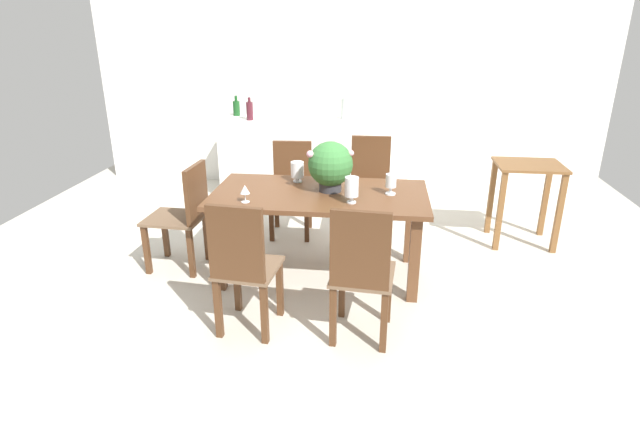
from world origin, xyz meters
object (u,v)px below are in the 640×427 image
object	(u,v)px
chair_near_right	(361,270)
wine_bottle_clear	(344,109)
side_table	(526,185)
crystal_vase_center_near	(352,187)
crystal_vase_left	(297,170)
wine_bottle_dark	(236,108)
kitchen_counter	(293,157)
chair_far_right	(370,183)
flower_centerpiece	(330,165)
crystal_vase_right	(391,182)
wine_bottle_green	(250,111)
wine_glass	(245,190)
dining_table	(320,205)
chair_far_left	(292,183)
chair_near_left	(243,264)
chair_head_end	(185,212)

from	to	relation	value
chair_near_right	wine_bottle_clear	world-z (taller)	wine_bottle_clear
side_table	chair_near_right	bearing A→B (deg)	-128.82
crystal_vase_center_near	chair_near_right	bearing A→B (deg)	-81.00
chair_near_right	wine_bottle_clear	xyz separation A→B (m)	(-0.35, 3.04, 0.54)
chair_near_right	crystal_vase_left	bearing A→B (deg)	-58.28
wine_bottle_dark	kitchen_counter	bearing A→B (deg)	-8.15
chair_far_right	flower_centerpiece	bearing A→B (deg)	-111.43
chair_far_right	crystal_vase_right	world-z (taller)	chair_far_right
wine_bottle_green	wine_glass	bearing A→B (deg)	-76.89
dining_table	kitchen_counter	xyz separation A→B (m)	(-0.58, 2.08, -0.16)
crystal_vase_left	crystal_vase_center_near	size ratio (longest dim) A/B	0.87
chair_far_right	chair_far_left	size ratio (longest dim) A/B	1.08
crystal_vase_center_near	wine_glass	xyz separation A→B (m)	(-0.81, -0.08, -0.02)
dining_table	side_table	distance (m)	2.08
chair_near_left	crystal_vase_center_near	size ratio (longest dim) A/B	4.79
wine_bottle_clear	kitchen_counter	bearing A→B (deg)	-177.50
chair_near_right	wine_bottle_clear	distance (m)	3.11
chair_near_right	chair_head_end	bearing A→B (deg)	-26.29
chair_far_left	side_table	bearing A→B (deg)	-3.96
dining_table	flower_centerpiece	distance (m)	0.34
kitchen_counter	side_table	xyz separation A→B (m)	(2.44, -1.17, 0.10)
chair_head_end	kitchen_counter	bearing A→B (deg)	167.43
dining_table	wine_bottle_green	distance (m)	2.23
chair_far_right	wine_glass	world-z (taller)	chair_far_right
chair_far_right	crystal_vase_left	distance (m)	0.96
chair_far_right	wine_bottle_green	xyz separation A→B (m)	(-1.44, 0.98, 0.52)
wine_bottle_clear	chair_head_end	bearing A→B (deg)	-119.44
dining_table	chair_near_right	xyz separation A→B (m)	(0.38, -0.93, -0.09)
dining_table	chair_near_right	world-z (taller)	chair_near_right
crystal_vase_right	side_table	distance (m)	1.59
chair_head_end	wine_bottle_dark	distance (m)	2.26
wine_bottle_dark	wine_glass	bearing A→B (deg)	-73.18
kitchen_counter	wine_bottle_clear	distance (m)	0.86
chair_far_right	crystal_vase_right	distance (m)	0.97
chair_far_right	chair_near_left	xyz separation A→B (m)	(-0.79, -1.87, -0.01)
chair_far_right	crystal_vase_left	world-z (taller)	chair_far_right
chair_far_right	crystal_vase_center_near	size ratio (longest dim) A/B	4.87
chair_near_left	wine_bottle_green	bearing A→B (deg)	-71.60
flower_centerpiece	side_table	size ratio (longest dim) A/B	0.51
chair_near_right	crystal_vase_right	size ratio (longest dim) A/B	5.84
dining_table	chair_near_right	size ratio (longest dim) A/B	1.77
chair_near_right	crystal_vase_center_near	bearing A→B (deg)	-76.18
dining_table	wine_bottle_clear	distance (m)	2.15
chair_far_left	wine_bottle_green	distance (m)	1.31
crystal_vase_right	wine_bottle_clear	size ratio (longest dim) A/B	0.54
crystal_vase_center_near	kitchen_counter	world-z (taller)	kitchen_counter
chair_near_right	wine_bottle_dark	distance (m)	3.57
wine_bottle_clear	wine_bottle_dark	distance (m)	1.33
chair_near_right	chair_far_left	bearing A→B (deg)	-62.41
chair_head_end	wine_bottle_clear	distance (m)	2.49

